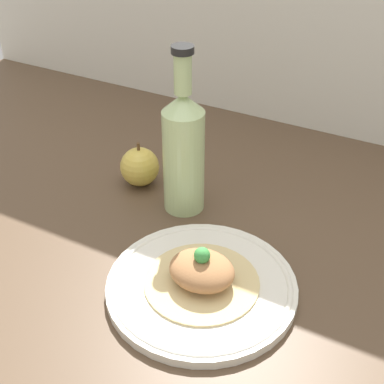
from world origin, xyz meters
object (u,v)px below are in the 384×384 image
object	(u,v)px
plated_food	(202,273)
apple	(140,167)
plate	(202,286)
cider_bottle	(184,149)

from	to	relation	value
plated_food	apple	size ratio (longest dim) A/B	1.93
plate	plated_food	xyz separation A→B (cm)	(0.00, -0.00, 2.68)
cider_bottle	apple	world-z (taller)	cider_bottle
plate	apple	bearing A→B (deg)	139.60
plated_food	cider_bottle	distance (cm)	23.74
plate	cider_bottle	bearing A→B (deg)	125.69
plated_food	apple	world-z (taller)	apple
plated_food	cider_bottle	xyz separation A→B (cm)	(-12.91, 17.97, 8.59)
apple	plated_food	bearing A→B (deg)	-40.40
cider_bottle	plate	bearing A→B (deg)	-54.31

